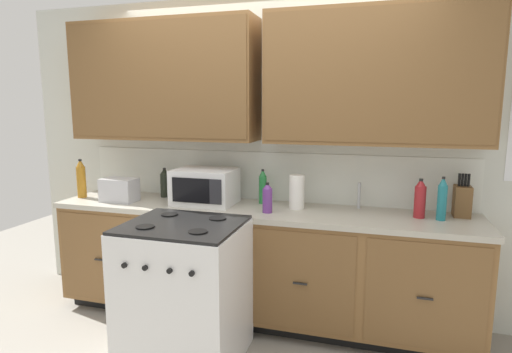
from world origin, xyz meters
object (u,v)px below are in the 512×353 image
at_px(paper_towel_roll, 297,192).
at_px(bottle_amber, 81,179).
at_px(microwave, 205,186).
at_px(bottle_green, 262,187).
at_px(bottle_dark, 165,183).
at_px(bottle_red, 420,199).
at_px(bottle_violet, 267,198).
at_px(bottle_teal, 442,199).
at_px(stove_range, 185,291).
at_px(toaster, 119,190).
at_px(knife_block, 462,201).

relative_size(paper_towel_roll, bottle_amber, 0.79).
xyz_separation_m(microwave, bottle_green, (0.44, 0.14, -0.00)).
distance_m(bottle_dark, bottle_red, 2.05).
height_order(bottle_violet, bottle_teal, bottle_teal).
height_order(stove_range, toaster, toaster).
relative_size(bottle_violet, bottle_green, 0.80).
relative_size(bottle_violet, bottle_amber, 0.68).
xyz_separation_m(stove_range, paper_towel_roll, (0.62, 0.70, 0.58)).
bearing_deg(knife_block, bottle_red, -157.84).
xyz_separation_m(bottle_dark, bottle_green, (0.87, 0.00, 0.01)).
bearing_deg(toaster, microwave, 10.01).
xyz_separation_m(stove_range, bottle_green, (0.32, 0.79, 0.58)).
distance_m(bottle_amber, bottle_green, 1.56).
relative_size(toaster, knife_block, 0.90).
relative_size(bottle_teal, bottle_green, 1.09).
xyz_separation_m(toaster, bottle_teal, (2.46, 0.12, 0.05)).
xyz_separation_m(stove_range, bottle_teal, (1.63, 0.65, 0.59)).
distance_m(bottle_amber, bottle_teal, 2.86).
distance_m(bottle_dark, bottle_green, 0.87).
bearing_deg(bottle_teal, bottle_red, 167.62).
relative_size(stove_range, bottle_teal, 3.14).
bearing_deg(bottle_teal, toaster, -177.21).
bearing_deg(bottle_green, bottle_red, -5.53).
xyz_separation_m(paper_towel_roll, bottle_red, (0.88, -0.02, 0.01)).
relative_size(microwave, knife_block, 1.55).
xyz_separation_m(paper_towel_roll, bottle_violet, (-0.18, -0.19, -0.02)).
bearing_deg(toaster, bottle_teal, 2.79).
bearing_deg(bottle_red, bottle_dark, 176.95).
bearing_deg(bottle_dark, bottle_amber, -161.72).
distance_m(toaster, paper_towel_roll, 1.45).
bearing_deg(toaster, bottle_dark, 43.27).
bearing_deg(bottle_green, knife_block, 0.14).
xyz_separation_m(microwave, toaster, (-0.71, -0.12, -0.04)).
xyz_separation_m(bottle_red, bottle_green, (-1.18, 0.11, -0.00)).
relative_size(microwave, bottle_violet, 2.15).
bearing_deg(paper_towel_roll, toaster, -173.23).
height_order(stove_range, bottle_green, bottle_green).
relative_size(microwave, bottle_red, 1.73).
bearing_deg(bottle_violet, bottle_teal, 6.37).
bearing_deg(stove_range, bottle_violet, 49.96).
relative_size(paper_towel_roll, bottle_violet, 1.16).
relative_size(knife_block, bottle_teal, 1.02).
xyz_separation_m(stove_range, microwave, (-0.12, 0.65, 0.59)).
relative_size(microwave, bottle_teal, 1.58).
bearing_deg(bottle_violet, bottle_amber, 178.23).
xyz_separation_m(bottle_violet, bottle_teal, (1.20, 0.13, 0.04)).
bearing_deg(bottle_teal, paper_towel_roll, 177.11).
bearing_deg(bottle_dark, stove_range, -54.95).
distance_m(bottle_violet, bottle_dark, 1.02).
bearing_deg(bottle_dark, microwave, -17.31).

